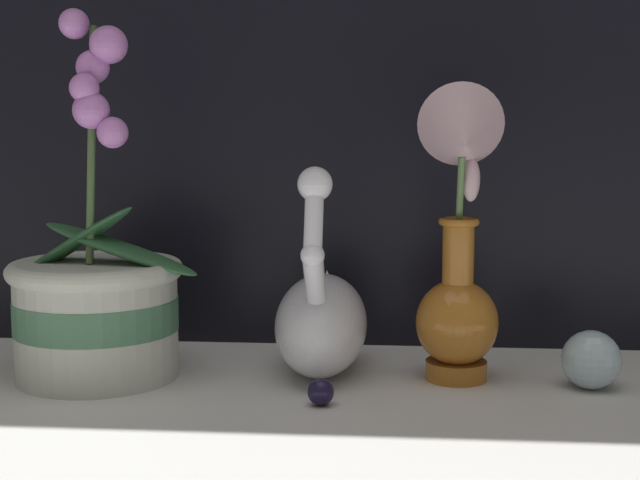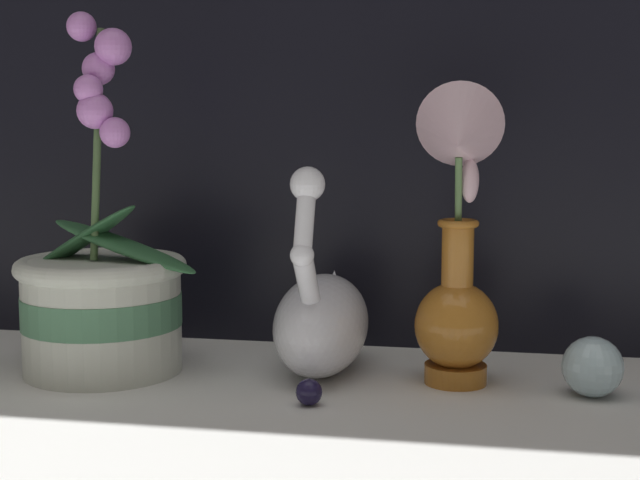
{
  "view_description": "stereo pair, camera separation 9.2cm",
  "coord_description": "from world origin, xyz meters",
  "px_view_note": "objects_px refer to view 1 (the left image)",
  "views": [
    {
      "loc": [
        0.08,
        -0.78,
        0.26
      ],
      "look_at": [
        0.0,
        0.13,
        0.14
      ],
      "focal_mm": 50.0,
      "sensor_mm": 36.0,
      "label": 1
    },
    {
      "loc": [
        0.17,
        -0.77,
        0.26
      ],
      "look_at": [
        0.0,
        0.13,
        0.14
      ],
      "focal_mm": 50.0,
      "sensor_mm": 36.0,
      "label": 2
    }
  ],
  "objects_px": {
    "blue_vase": "(460,247)",
    "orchid_potted_plant": "(97,300)",
    "swan_figurine": "(321,318)",
    "glass_sphere": "(591,360)"
  },
  "relations": [
    {
      "from": "orchid_potted_plant",
      "to": "blue_vase",
      "type": "height_order",
      "value": "orchid_potted_plant"
    },
    {
      "from": "swan_figurine",
      "to": "blue_vase",
      "type": "xyz_separation_m",
      "value": [
        0.14,
        -0.03,
        0.08
      ]
    },
    {
      "from": "orchid_potted_plant",
      "to": "blue_vase",
      "type": "bearing_deg",
      "value": 1.17
    },
    {
      "from": "orchid_potted_plant",
      "to": "glass_sphere",
      "type": "relative_size",
      "value": 6.42
    },
    {
      "from": "swan_figurine",
      "to": "blue_vase",
      "type": "distance_m",
      "value": 0.17
    },
    {
      "from": "blue_vase",
      "to": "orchid_potted_plant",
      "type": "bearing_deg",
      "value": -178.83
    },
    {
      "from": "swan_figurine",
      "to": "glass_sphere",
      "type": "height_order",
      "value": "swan_figurine"
    },
    {
      "from": "swan_figurine",
      "to": "glass_sphere",
      "type": "bearing_deg",
      "value": -7.49
    },
    {
      "from": "swan_figurine",
      "to": "blue_vase",
      "type": "relative_size",
      "value": 0.73
    },
    {
      "from": "swan_figurine",
      "to": "blue_vase",
      "type": "height_order",
      "value": "blue_vase"
    }
  ]
}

